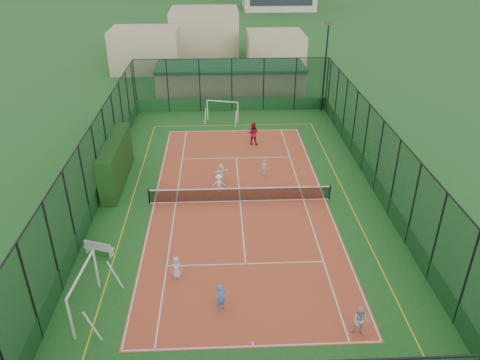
% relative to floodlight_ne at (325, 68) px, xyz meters
% --- Properties ---
extents(ground, '(300.00, 300.00, 0.00)m').
position_rel_floodlight_ne_xyz_m(ground, '(-8.60, -16.60, -4.12)').
color(ground, '#22561D').
rests_on(ground, ground).
extents(court_slab, '(11.17, 23.97, 0.01)m').
position_rel_floodlight_ne_xyz_m(court_slab, '(-8.60, -16.60, -4.12)').
color(court_slab, '#AC4226').
rests_on(court_slab, ground).
extents(tennis_net, '(11.67, 0.12, 1.06)m').
position_rel_floodlight_ne_xyz_m(tennis_net, '(-8.60, -16.60, -3.59)').
color(tennis_net, black).
rests_on(tennis_net, ground).
extents(perimeter_fence, '(18.12, 34.12, 5.00)m').
position_rel_floodlight_ne_xyz_m(perimeter_fence, '(-8.60, -16.60, -1.62)').
color(perimeter_fence, black).
rests_on(perimeter_fence, ground).
extents(floodlight_ne, '(0.60, 0.26, 8.25)m').
position_rel_floodlight_ne_xyz_m(floodlight_ne, '(0.00, 0.00, 0.00)').
color(floodlight_ne, black).
rests_on(floodlight_ne, ground).
extents(clubhouse, '(15.20, 7.20, 3.15)m').
position_rel_floodlight_ne_xyz_m(clubhouse, '(-8.60, 5.40, -2.55)').
color(clubhouse, tan).
rests_on(clubhouse, ground).
extents(hedge_left, '(1.04, 6.91, 3.02)m').
position_rel_floodlight_ne_xyz_m(hedge_left, '(-16.90, -13.52, -2.61)').
color(hedge_left, black).
rests_on(hedge_left, ground).
extents(white_bench, '(1.68, 0.95, 0.91)m').
position_rel_floodlight_ne_xyz_m(white_bench, '(-16.40, -21.81, -3.67)').
color(white_bench, white).
rests_on(white_bench, ground).
extents(futsal_goal_near, '(3.50, 1.32, 2.20)m').
position_rel_floodlight_ne_xyz_m(futsal_goal_near, '(-16.02, -26.08, -3.02)').
color(futsal_goal_near, white).
rests_on(futsal_goal_near, ground).
extents(futsal_goal_far, '(3.04, 1.59, 1.89)m').
position_rel_floodlight_ne_xyz_m(futsal_goal_far, '(-9.53, -2.40, -3.18)').
color(futsal_goal_far, white).
rests_on(futsal_goal_far, ground).
extents(child_near_left, '(0.61, 0.42, 1.20)m').
position_rel_floodlight_ne_xyz_m(child_near_left, '(-12.11, -23.88, -3.51)').
color(child_near_left, silver).
rests_on(child_near_left, court_slab).
extents(child_near_mid, '(0.60, 0.55, 1.38)m').
position_rel_floodlight_ne_xyz_m(child_near_mid, '(-9.90, -26.24, -3.43)').
color(child_near_mid, '#4F83E2').
rests_on(child_near_mid, court_slab).
extents(child_near_right, '(0.88, 0.79, 1.47)m').
position_rel_floodlight_ne_xyz_m(child_near_right, '(-3.98, -28.01, -3.38)').
color(child_near_right, silver).
rests_on(child_near_right, court_slab).
extents(child_far_left, '(0.88, 0.53, 1.32)m').
position_rel_floodlight_ne_xyz_m(child_far_left, '(-9.94, -15.40, -3.45)').
color(child_far_left, white).
rests_on(child_far_left, court_slab).
extents(child_far_right, '(0.77, 0.56, 1.22)m').
position_rel_floodlight_ne_xyz_m(child_far_right, '(-6.74, -13.16, -3.51)').
color(child_far_right, white).
rests_on(child_far_right, court_slab).
extents(child_far_back, '(1.28, 0.72, 1.31)m').
position_rel_floodlight_ne_xyz_m(child_far_back, '(-9.77, -13.84, -3.46)').
color(child_far_back, white).
rests_on(child_far_back, court_slab).
extents(coach, '(1.08, 0.93, 1.90)m').
position_rel_floodlight_ne_xyz_m(coach, '(-7.15, -7.66, -3.17)').
color(coach, '#AA1229').
rests_on(coach, court_slab).
extents(tennis_balls, '(1.99, 1.74, 0.07)m').
position_rel_floodlight_ne_xyz_m(tennis_balls, '(-9.22, -14.84, -4.08)').
color(tennis_balls, '#CCE033').
rests_on(tennis_balls, court_slab).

